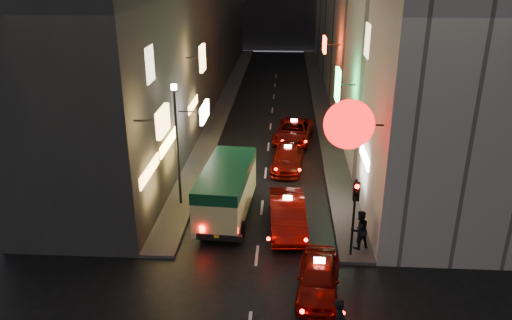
% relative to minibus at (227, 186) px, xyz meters
% --- Properties ---
extents(sidewalk_left, '(1.50, 52.00, 0.15)m').
position_rel_minibus_xyz_m(sidewalk_left, '(-2.57, 22.01, -1.56)').
color(sidewalk_left, '#4C4946').
rests_on(sidewalk_left, ground).
extents(sidewalk_right, '(1.50, 52.00, 0.15)m').
position_rel_minibus_xyz_m(sidewalk_right, '(5.93, 22.01, -1.56)').
color(sidewalk_right, '#4C4946').
rests_on(sidewalk_right, ground).
extents(minibus, '(2.53, 6.15, 2.59)m').
position_rel_minibus_xyz_m(minibus, '(0.00, 0.00, 0.00)').
color(minibus, '#DDDD8A').
rests_on(minibus, ground).
extents(taxi_near, '(2.49, 5.01, 1.71)m').
position_rel_minibus_xyz_m(taxi_near, '(4.16, -5.87, -0.87)').
color(taxi_near, '#700B05').
rests_on(taxi_near, ground).
extents(taxi_second, '(2.64, 5.73, 1.95)m').
position_rel_minibus_xyz_m(taxi_second, '(2.96, -1.07, -0.74)').
color(taxi_second, '#700B05').
rests_on(taxi_second, ground).
extents(taxi_third, '(2.33, 4.90, 1.69)m').
position_rel_minibus_xyz_m(taxi_third, '(2.98, 6.42, -0.88)').
color(taxi_third, '#700B05').
rests_on(taxi_third, ground).
extents(taxi_far, '(2.99, 5.61, 1.87)m').
position_rel_minibus_xyz_m(taxi_far, '(3.39, 11.22, -0.79)').
color(taxi_far, '#700B05').
rests_on(taxi_far, ground).
extents(pedestrian_crossing, '(0.47, 0.69, 1.99)m').
position_rel_minibus_xyz_m(pedestrian_crossing, '(4.66, -8.63, -0.64)').
color(pedestrian_crossing, black).
rests_on(pedestrian_crossing, ground).
extents(pedestrian_sidewalk, '(0.88, 0.75, 2.00)m').
position_rel_minibus_xyz_m(pedestrian_sidewalk, '(6.07, -2.82, -0.48)').
color(pedestrian_sidewalk, black).
rests_on(pedestrian_sidewalk, sidewalk_right).
extents(traffic_light, '(0.26, 0.43, 3.50)m').
position_rel_minibus_xyz_m(traffic_light, '(5.68, -3.52, 1.05)').
color(traffic_light, black).
rests_on(traffic_light, sidewalk_right).
extents(lamp_post, '(0.28, 0.28, 6.22)m').
position_rel_minibus_xyz_m(lamp_post, '(-2.52, 1.01, 2.09)').
color(lamp_post, black).
rests_on(lamp_post, sidewalk_left).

